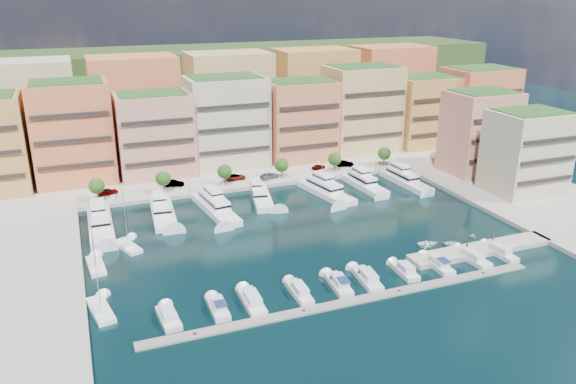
# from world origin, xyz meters

# --- Properties ---
(ground) EXTENTS (400.00, 400.00, 0.00)m
(ground) POSITION_xyz_m (0.00, 0.00, 0.00)
(ground) COLOR black
(ground) RESTS_ON ground
(north_quay) EXTENTS (220.00, 64.00, 2.00)m
(north_quay) POSITION_xyz_m (0.00, 62.00, 0.00)
(north_quay) COLOR #9E998E
(north_quay) RESTS_ON ground
(east_quay) EXTENTS (34.00, 76.00, 2.00)m
(east_quay) POSITION_xyz_m (62.00, -8.00, 0.00)
(east_quay) COLOR #9E998E
(east_quay) RESTS_ON ground
(hillside) EXTENTS (240.00, 40.00, 58.00)m
(hillside) POSITION_xyz_m (0.00, 110.00, 0.00)
(hillside) COLOR #233716
(hillside) RESTS_ON ground
(south_pontoon) EXTENTS (72.00, 2.20, 0.35)m
(south_pontoon) POSITION_xyz_m (-3.00, -30.00, 0.00)
(south_pontoon) COLOR gray
(south_pontoon) RESTS_ON ground
(finger_pier) EXTENTS (32.00, 5.00, 2.00)m
(finger_pier) POSITION_xyz_m (30.00, -22.00, 0.00)
(finger_pier) COLOR #9E998E
(finger_pier) RESTS_ON ground
(apartment_1) EXTENTS (20.00, 16.50, 26.80)m
(apartment_1) POSITION_xyz_m (-44.00, 51.99, 14.31)
(apartment_1) COLOR #DA7948
(apartment_1) RESTS_ON north_quay
(apartment_2) EXTENTS (20.00, 15.50, 22.80)m
(apartment_2) POSITION_xyz_m (-23.00, 49.99, 12.31)
(apartment_2) COLOR tan
(apartment_2) RESTS_ON north_quay
(apartment_3) EXTENTS (22.00, 16.50, 25.80)m
(apartment_3) POSITION_xyz_m (-2.00, 51.99, 13.81)
(apartment_3) COLOR beige
(apartment_3) RESTS_ON north_quay
(apartment_4) EXTENTS (20.00, 15.50, 23.80)m
(apartment_4) POSITION_xyz_m (20.00, 49.99, 12.81)
(apartment_4) COLOR #DC8552
(apartment_4) RESTS_ON north_quay
(apartment_5) EXTENTS (22.00, 16.50, 26.80)m
(apartment_5) POSITION_xyz_m (42.00, 51.99, 14.31)
(apartment_5) COLOR #D9C173
(apartment_5) RESTS_ON north_quay
(apartment_6) EXTENTS (20.00, 15.50, 22.80)m
(apartment_6) POSITION_xyz_m (64.00, 49.99, 12.31)
(apartment_6) COLOR #C58248
(apartment_6) RESTS_ON north_quay
(apartment_7) EXTENTS (22.00, 16.50, 24.80)m
(apartment_7) POSITION_xyz_m (84.00, 47.99, 13.31)
(apartment_7) COLOR #DA7948
(apartment_7) RESTS_ON north_quay
(apartment_east_a) EXTENTS (18.00, 14.50, 22.80)m
(apartment_east_a) POSITION_xyz_m (62.00, 19.99, 12.31)
(apartment_east_a) COLOR tan
(apartment_east_a) RESTS_ON east_quay
(apartment_east_b) EXTENTS (18.00, 14.50, 20.80)m
(apartment_east_b) POSITION_xyz_m (62.00, 1.99, 11.31)
(apartment_east_b) COLOR beige
(apartment_east_b) RESTS_ON east_quay
(backblock_0) EXTENTS (26.00, 18.00, 30.00)m
(backblock_0) POSITION_xyz_m (-55.00, 74.00, 16.00)
(backblock_0) COLOR beige
(backblock_0) RESTS_ON north_quay
(backblock_1) EXTENTS (26.00, 18.00, 30.00)m
(backblock_1) POSITION_xyz_m (-25.00, 74.00, 16.00)
(backblock_1) COLOR #DC8552
(backblock_1) RESTS_ON north_quay
(backblock_2) EXTENTS (26.00, 18.00, 30.00)m
(backblock_2) POSITION_xyz_m (5.00, 74.00, 16.00)
(backblock_2) COLOR #D9C173
(backblock_2) RESTS_ON north_quay
(backblock_3) EXTENTS (26.00, 18.00, 30.00)m
(backblock_3) POSITION_xyz_m (35.00, 74.00, 16.00)
(backblock_3) COLOR #C58248
(backblock_3) RESTS_ON north_quay
(backblock_4) EXTENTS (26.00, 18.00, 30.00)m
(backblock_4) POSITION_xyz_m (65.00, 74.00, 16.00)
(backblock_4) COLOR #DA7948
(backblock_4) RESTS_ON north_quay
(tree_0) EXTENTS (3.80, 3.80, 5.65)m
(tree_0) POSITION_xyz_m (-40.00, 33.50, 4.74)
(tree_0) COLOR #473323
(tree_0) RESTS_ON north_quay
(tree_1) EXTENTS (3.80, 3.80, 5.65)m
(tree_1) POSITION_xyz_m (-24.00, 33.50, 4.74)
(tree_1) COLOR #473323
(tree_1) RESTS_ON north_quay
(tree_2) EXTENTS (3.80, 3.80, 5.65)m
(tree_2) POSITION_xyz_m (-8.00, 33.50, 4.74)
(tree_2) COLOR #473323
(tree_2) RESTS_ON north_quay
(tree_3) EXTENTS (3.80, 3.80, 5.65)m
(tree_3) POSITION_xyz_m (8.00, 33.50, 4.74)
(tree_3) COLOR #473323
(tree_3) RESTS_ON north_quay
(tree_4) EXTENTS (3.80, 3.80, 5.65)m
(tree_4) POSITION_xyz_m (24.00, 33.50, 4.74)
(tree_4) COLOR #473323
(tree_4) RESTS_ON north_quay
(tree_5) EXTENTS (3.80, 3.80, 5.65)m
(tree_5) POSITION_xyz_m (40.00, 33.50, 4.74)
(tree_5) COLOR #473323
(tree_5) RESTS_ON north_quay
(lamppost_0) EXTENTS (0.30, 0.30, 4.20)m
(lamppost_0) POSITION_xyz_m (-36.00, 31.20, 3.83)
(lamppost_0) COLOR black
(lamppost_0) RESTS_ON north_quay
(lamppost_1) EXTENTS (0.30, 0.30, 4.20)m
(lamppost_1) POSITION_xyz_m (-18.00, 31.20, 3.83)
(lamppost_1) COLOR black
(lamppost_1) RESTS_ON north_quay
(lamppost_2) EXTENTS (0.30, 0.30, 4.20)m
(lamppost_2) POSITION_xyz_m (0.00, 31.20, 3.83)
(lamppost_2) COLOR black
(lamppost_2) RESTS_ON north_quay
(lamppost_3) EXTENTS (0.30, 0.30, 4.20)m
(lamppost_3) POSITION_xyz_m (18.00, 31.20, 3.83)
(lamppost_3) COLOR black
(lamppost_3) RESTS_ON north_quay
(lamppost_4) EXTENTS (0.30, 0.30, 4.20)m
(lamppost_4) POSITION_xyz_m (36.00, 31.20, 3.83)
(lamppost_4) COLOR black
(lamppost_4) RESTS_ON north_quay
(yacht_0) EXTENTS (5.40, 22.87, 7.30)m
(yacht_0) POSITION_xyz_m (-40.51, 18.56, 1.21)
(yacht_0) COLOR white
(yacht_0) RESTS_ON ground
(yacht_1) EXTENTS (6.45, 19.51, 7.30)m
(yacht_1) POSITION_xyz_m (-26.57, 20.16, 1.09)
(yacht_1) COLOR white
(yacht_1) RESTS_ON ground
(yacht_2) EXTENTS (7.13, 22.20, 7.30)m
(yacht_2) POSITION_xyz_m (-14.47, 19.01, 1.21)
(yacht_2) COLOR white
(yacht_2) RESTS_ON ground
(yacht_3) EXTENTS (7.33, 16.70, 7.30)m
(yacht_3) POSITION_xyz_m (-2.02, 21.59, 1.21)
(yacht_3) COLOR white
(yacht_3) RESTS_ON ground
(yacht_4) EXTENTS (8.63, 20.40, 7.30)m
(yacht_4) POSITION_xyz_m (14.78, 19.87, 1.09)
(yacht_4) COLOR white
(yacht_4) RESTS_ON ground
(yacht_5) EXTENTS (5.37, 17.22, 7.30)m
(yacht_5) POSITION_xyz_m (26.78, 21.22, 1.21)
(yacht_5) COLOR white
(yacht_5) RESTS_ON ground
(yacht_6) EXTENTS (5.39, 19.55, 7.30)m
(yacht_6) POSITION_xyz_m (38.57, 20.14, 1.21)
(yacht_6) COLOR white
(yacht_6) RESTS_ON ground
(cruiser_0) EXTENTS (3.21, 7.51, 2.55)m
(cruiser_0) POSITION_xyz_m (-32.97, -24.58, 0.55)
(cruiser_0) COLOR silver
(cruiser_0) RESTS_ON ground
(cruiser_1) EXTENTS (2.67, 7.52, 2.66)m
(cruiser_1) POSITION_xyz_m (-24.90, -24.60, 0.57)
(cruiser_1) COLOR silver
(cruiser_1) RESTS_ON ground
(cruiser_2) EXTENTS (2.97, 9.10, 2.55)m
(cruiser_2) POSITION_xyz_m (-19.10, -24.60, 0.55)
(cruiser_2) COLOR silver
(cruiser_2) RESTS_ON ground
(cruiser_3) EXTENTS (2.54, 8.53, 2.55)m
(cruiser_3) POSITION_xyz_m (-10.58, -24.59, 0.55)
(cruiser_3) COLOR silver
(cruiser_3) RESTS_ON ground
(cruiser_4) EXTENTS (3.42, 8.50, 2.66)m
(cruiser_4) POSITION_xyz_m (-3.01, -24.61, 0.57)
(cruiser_4) COLOR silver
(cruiser_4) RESTS_ON ground
(cruiser_5) EXTENTS (3.68, 9.16, 2.55)m
(cruiser_5) POSITION_xyz_m (2.69, -24.60, 0.55)
(cruiser_5) COLOR silver
(cruiser_5) RESTS_ON ground
(cruiser_6) EXTENTS (2.96, 7.30, 2.55)m
(cruiser_6) POSITION_xyz_m (10.59, -24.58, 0.55)
(cruiser_6) COLOR silver
(cruiser_6) RESTS_ON ground
(cruiser_7) EXTENTS (3.02, 8.37, 2.66)m
(cruiser_7) POSITION_xyz_m (17.86, -24.61, 0.57)
(cruiser_7) COLOR silver
(cruiser_7) RESTS_ON ground
(cruiser_8) EXTENTS (3.31, 8.94, 2.55)m
(cruiser_8) POSITION_xyz_m (25.69, -24.60, 0.55)
(cruiser_8) COLOR silver
(cruiser_8) RESTS_ON ground
(cruiser_9) EXTENTS (2.81, 8.67, 2.55)m
(cruiser_9) POSITION_xyz_m (32.35, -24.59, 0.55)
(cruiser_9) COLOR silver
(cruiser_9) RESTS_ON ground
(sailboat_1) EXTENTS (3.46, 8.60, 13.20)m
(sailboat_1) POSITION_xyz_m (-42.65, -1.33, 0.31)
(sailboat_1) COLOR white
(sailboat_1) RESTS_ON ground
(sailboat_2) EXTENTS (5.25, 8.53, 13.20)m
(sailboat_2) POSITION_xyz_m (-36.08, 5.18, 0.32)
(sailboat_2) COLOR white
(sailboat_2) RESTS_ON ground
(sailboat_0) EXTENTS (4.39, 9.40, 13.20)m
(sailboat_0) POSITION_xyz_m (-42.88, -18.06, 0.31)
(sailboat_0) COLOR white
(sailboat_0) RESTS_ON ground
(tender_0) EXTENTS (4.77, 3.70, 0.91)m
(tender_0) POSITION_xyz_m (21.68, -15.82, 0.45)
(tender_0) COLOR white
(tender_0) RESTS_ON ground
(tender_2) EXTENTS (4.20, 3.54, 0.74)m
(tender_2) POSITION_xyz_m (26.39, -17.45, 0.37)
(tender_2) COLOR silver
(tender_2) RESTS_ON ground
(tender_3) EXTENTS (1.96, 1.78, 0.89)m
(tender_3) POSITION_xyz_m (32.87, -15.74, 0.45)
(tender_3) COLOR beige
(tender_3) RESTS_ON ground
(car_0) EXTENTS (5.18, 3.12, 1.65)m
(car_0) POSITION_xyz_m (-37.38, 37.11, 1.82)
(car_0) COLOR gray
(car_0) RESTS_ON north_quay
(car_1) EXTENTS (5.43, 3.22, 1.69)m
(car_1) POSITION_xyz_m (-20.72, 37.31, 1.85)
(car_1) COLOR gray
(car_1) RESTS_ON north_quay
(car_2) EXTENTS (5.70, 2.83, 1.55)m
(car_2) POSITION_xyz_m (-4.12, 36.87, 1.78)
(car_2) COLOR gray
(car_2) RESTS_ON north_quay
(car_3) EXTENTS (6.25, 4.21, 1.68)m
(car_3) POSITION_xyz_m (4.71, 34.45, 1.84)
(car_3) COLOR gray
(car_3) RESTS_ON north_quay
(car_4) EXTENTS (4.60, 2.94, 1.46)m
(car_4) POSITION_xyz_m (20.80, 37.41, 1.73)
(car_4) COLOR gray
(car_4) RESTS_ON north_quay
(car_5) EXTENTS (5.47, 3.52, 1.70)m
(car_5) POSITION_xyz_m (29.07, 36.98, 1.85)
(car_5) COLOR gray
(car_5) RESTS_ON north_quay
(person_0) EXTENTS (0.59, 0.70, 1.63)m
(person_0) POSITION_xyz_m (26.09, -22.39, 1.82)
(person_0) COLOR #242B49
(person_0) RESTS_ON finger_pier
(person_1) EXTENTS (0.83, 0.67, 1.64)m
(person_1) POSITION_xyz_m (34.42, -20.00, 1.82)
(person_1) COLOR brown
(person_1) RESTS_ON finger_pier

